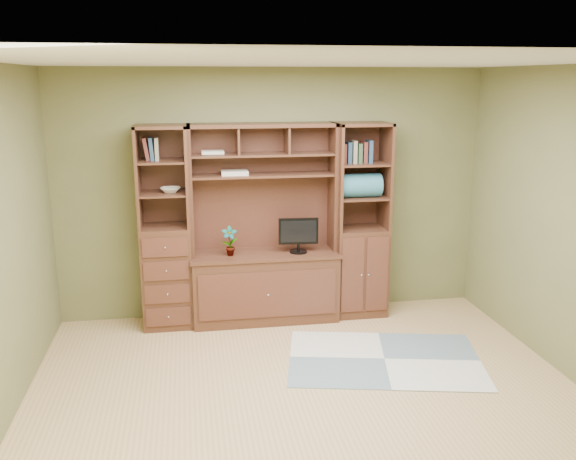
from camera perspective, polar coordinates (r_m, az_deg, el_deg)
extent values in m
cube|color=tan|center=(5.02, 2.04, -15.63)|extent=(4.60, 4.10, 0.04)
cube|color=white|center=(4.37, 2.35, 15.51)|extent=(4.60, 4.10, 0.04)
cube|color=olive|center=(6.45, -1.41, 3.41)|extent=(4.50, 0.04, 2.60)
cube|color=olive|center=(2.72, 10.93, -12.07)|extent=(4.50, 0.04, 2.60)
cube|color=#492719|center=(6.23, -2.22, 0.44)|extent=(1.54, 0.53, 2.05)
cube|color=#492719|center=(6.23, -11.43, 0.16)|extent=(0.50, 0.45, 2.05)
cube|color=#492719|center=(6.48, 6.76, 0.87)|extent=(0.55, 0.45, 2.05)
cube|color=#A3A9A8|center=(5.72, 9.01, -11.84)|extent=(1.93, 1.49, 0.01)
cube|color=black|center=(6.26, 0.98, 0.10)|extent=(0.42, 0.21, 0.50)
imported|color=#B65C3D|center=(6.20, -5.49, -1.04)|extent=(0.16, 0.11, 0.31)
cube|color=beige|center=(6.19, -5.03, 5.37)|extent=(0.27, 0.20, 0.04)
imported|color=white|center=(6.15, -10.94, 3.71)|extent=(0.20, 0.20, 0.05)
cube|color=#306C80|center=(6.35, 6.77, 4.17)|extent=(0.42, 0.24, 0.24)
cube|color=brown|center=(6.49, 7.08, 4.23)|extent=(0.38, 0.21, 0.21)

